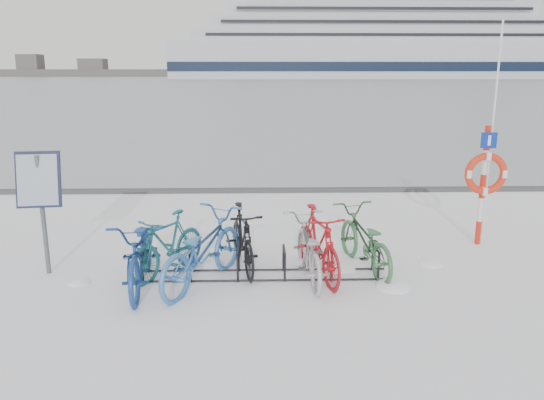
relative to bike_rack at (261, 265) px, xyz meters
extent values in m
plane|color=white|center=(0.00, 0.00, -0.18)|extent=(900.00, 900.00, 0.00)
cube|color=#A0ACB5|center=(0.00, 155.00, -0.17)|extent=(400.00, 298.00, 0.02)
cube|color=#3F3F42|center=(0.00, 5.90, -0.13)|extent=(400.00, 0.25, 0.10)
cylinder|color=black|center=(-1.80, -0.22, 0.04)|extent=(0.04, 0.04, 0.44)
cylinder|color=black|center=(-1.80, 0.22, 0.04)|extent=(0.04, 0.04, 0.44)
cylinder|color=black|center=(-1.80, 0.00, 0.26)|extent=(0.04, 0.44, 0.04)
cylinder|color=black|center=(-1.08, -0.22, 0.04)|extent=(0.04, 0.04, 0.44)
cylinder|color=black|center=(-1.08, 0.22, 0.04)|extent=(0.04, 0.04, 0.44)
cylinder|color=black|center=(-1.08, 0.00, 0.26)|extent=(0.04, 0.44, 0.04)
cylinder|color=black|center=(-0.36, -0.22, 0.04)|extent=(0.04, 0.04, 0.44)
cylinder|color=black|center=(-0.36, 0.22, 0.04)|extent=(0.04, 0.04, 0.44)
cylinder|color=black|center=(-0.36, 0.00, 0.26)|extent=(0.04, 0.44, 0.04)
cylinder|color=black|center=(0.36, -0.22, 0.04)|extent=(0.04, 0.04, 0.44)
cylinder|color=black|center=(0.36, 0.22, 0.04)|extent=(0.04, 0.04, 0.44)
cylinder|color=black|center=(0.36, 0.00, 0.26)|extent=(0.04, 0.44, 0.04)
cylinder|color=black|center=(1.08, -0.22, 0.04)|extent=(0.04, 0.04, 0.44)
cylinder|color=black|center=(1.08, 0.22, 0.04)|extent=(0.04, 0.04, 0.44)
cylinder|color=black|center=(1.08, 0.00, 0.26)|extent=(0.04, 0.44, 0.04)
cylinder|color=black|center=(1.80, -0.22, 0.04)|extent=(0.04, 0.04, 0.44)
cylinder|color=black|center=(1.80, 0.22, 0.04)|extent=(0.04, 0.04, 0.44)
cylinder|color=black|center=(1.80, 0.00, 0.26)|extent=(0.04, 0.44, 0.04)
cylinder|color=black|center=(0.00, -0.22, -0.16)|extent=(4.00, 0.03, 0.03)
cylinder|color=black|center=(0.00, 0.22, -0.16)|extent=(4.00, 0.03, 0.03)
cylinder|color=#595B5E|center=(-3.39, 0.23, 0.77)|extent=(0.07, 0.07, 1.90)
cube|color=black|center=(-3.39, 0.20, 1.35)|extent=(0.68, 0.32, 0.86)
cube|color=#8C99AD|center=(-3.39, 0.16, 1.35)|extent=(0.61, 0.24, 0.77)
cylinder|color=red|center=(4.04, 1.50, 0.04)|extent=(0.10, 0.10, 0.44)
cylinder|color=silver|center=(4.04, 1.50, 0.48)|extent=(0.10, 0.10, 0.44)
cylinder|color=red|center=(4.04, 1.50, 0.92)|extent=(0.10, 0.10, 0.44)
cylinder|color=silver|center=(4.04, 1.50, 1.36)|extent=(0.10, 0.10, 0.44)
cylinder|color=red|center=(4.04, 1.50, 1.80)|extent=(0.10, 0.10, 0.44)
torus|color=red|center=(4.04, 1.41, 1.17)|extent=(0.77, 0.13, 0.77)
cube|color=navy|center=(4.04, 1.42, 1.77)|extent=(0.28, 0.03, 0.28)
cylinder|color=silver|center=(4.14, 1.55, 1.82)|extent=(0.04, 0.04, 3.99)
cube|color=silver|center=(44.19, 196.47, 6.30)|extent=(151.21, 28.08, 12.96)
cube|color=black|center=(44.19, 182.37, 4.14)|extent=(151.21, 0.30, 3.24)
cube|color=black|center=(44.19, 210.56, 4.14)|extent=(151.21, 0.30, 3.24)
cube|color=silver|center=(44.19, 196.47, 14.94)|extent=(135.01, 25.92, 4.32)
cube|color=silver|center=(44.19, 196.47, 23.58)|extent=(109.09, 22.68, 4.32)
cube|color=black|center=(44.19, 183.29, 19.26)|extent=(118.81, 0.20, 12.96)
cube|color=#4C4C4C|center=(-120.00, 260.00, 1.57)|extent=(180.00, 12.00, 3.50)
cube|color=#4C4C4C|center=(-90.00, 260.00, 4.82)|extent=(20.00, 10.00, 6.00)
imported|color=navy|center=(-1.78, -0.30, 0.38)|extent=(0.92, 2.19, 1.12)
imported|color=#1A5C68|center=(-1.47, 0.16, 0.33)|extent=(1.30, 1.70, 1.02)
imported|color=#3872BB|center=(-0.89, -0.25, 0.39)|extent=(1.64, 2.28, 1.14)
imported|color=black|center=(-0.30, 0.38, 0.35)|extent=(0.85, 1.84, 1.06)
imported|color=#A6AAAE|center=(0.73, -0.06, 0.31)|extent=(0.81, 1.93, 0.99)
imported|color=red|center=(0.89, 0.01, 0.38)|extent=(0.94, 1.93, 1.12)
imported|color=#366D3E|center=(1.67, 0.32, 0.33)|extent=(1.10, 2.07, 1.03)
ellipsoid|color=white|center=(0.72, 0.58, -0.18)|extent=(0.32, 0.32, 0.11)
ellipsoid|color=white|center=(-2.78, -0.20, -0.18)|extent=(0.35, 0.35, 0.12)
ellipsoid|color=white|center=(1.33, 0.31, -0.18)|extent=(0.46, 0.46, 0.16)
ellipsoid|color=white|center=(-0.84, 0.52, -0.18)|extent=(0.45, 0.45, 0.16)
ellipsoid|color=white|center=(2.84, 0.46, -0.18)|extent=(0.44, 0.44, 0.15)
ellipsoid|color=white|center=(1.97, -0.48, -0.18)|extent=(0.54, 0.54, 0.19)
camera|label=1|loc=(-0.04, -7.81, 2.97)|focal=35.00mm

